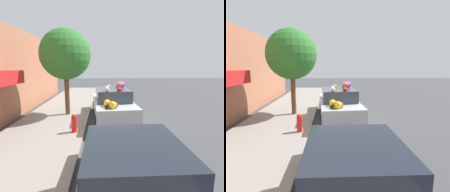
# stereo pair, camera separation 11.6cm
# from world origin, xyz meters

# --- Properties ---
(ground_plane) EXTENTS (60.00, 60.00, 0.00)m
(ground_plane) POSITION_xyz_m (0.00, 0.00, 0.00)
(ground_plane) COLOR #424244
(sidewalk_curb) EXTENTS (24.00, 3.20, 0.14)m
(sidewalk_curb) POSITION_xyz_m (0.00, 2.70, 0.07)
(sidewalk_curb) COLOR gray
(sidewalk_curb) RESTS_ON ground
(building_facade) EXTENTS (18.00, 1.20, 4.60)m
(building_facade) POSITION_xyz_m (-0.12, 4.91, 2.29)
(building_facade) COLOR #B26B4C
(building_facade) RESTS_ON ground
(street_tree) EXTENTS (2.52, 2.52, 4.34)m
(street_tree) POSITION_xyz_m (0.58, 2.21, 3.20)
(street_tree) COLOR brown
(street_tree) RESTS_ON sidewalk_curb
(fire_hydrant) EXTENTS (0.20, 0.20, 0.70)m
(fire_hydrant) POSITION_xyz_m (-2.02, 1.48, 0.49)
(fire_hydrant) COLOR red
(fire_hydrant) RESTS_ON sidewalk_curb
(art_car) EXTENTS (4.69, 2.08, 1.88)m
(art_car) POSITION_xyz_m (-0.04, -0.10, 0.81)
(art_car) COLOR #B7BABF
(art_car) RESTS_ON ground
(parked_car_plain) EXTENTS (3.98, 1.87, 1.39)m
(parked_car_plain) POSITION_xyz_m (-5.68, -0.12, 0.70)
(parked_car_plain) COLOR gray
(parked_car_plain) RESTS_ON ground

